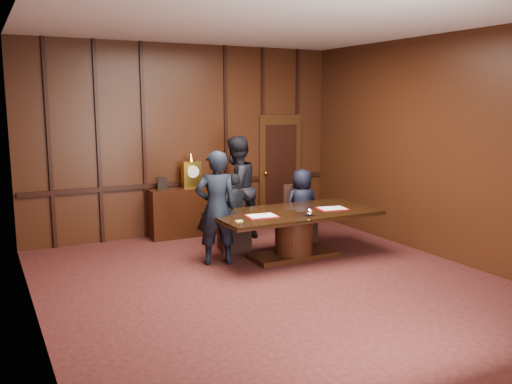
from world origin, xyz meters
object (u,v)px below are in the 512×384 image
conference_table (294,226)px  sideboard (192,209)px  signatory_left (235,212)px  witness_right (236,189)px  signatory_right (302,206)px  witness_left (216,208)px

conference_table → sideboard: bearing=112.6°
signatory_left → witness_right: bearing=-129.3°
conference_table → signatory_right: 1.04m
conference_table → witness_left: 1.30m
conference_table → witness_left: witness_left is taller
signatory_left → witness_left: witness_left is taller
conference_table → signatory_left: bearing=129.1°
sideboard → signatory_left: (0.25, -1.36, 0.17)m
sideboard → signatory_right: (1.55, -1.36, 0.17)m
signatory_right → witness_right: bearing=-27.7°
conference_table → witness_right: witness_right is taller
signatory_right → witness_right: 1.20m
signatory_left → signatory_right: signatory_left is taller
sideboard → witness_right: size_ratio=0.86×
signatory_right → witness_right: size_ratio=0.70×
sideboard → conference_table: bearing=-67.4°
sideboard → witness_right: witness_right is taller
sideboard → witness_left: size_ratio=0.92×
sideboard → witness_right: 1.02m
witness_right → witness_left: bearing=28.9°
conference_table → witness_left: bearing=167.5°
sideboard → witness_left: witness_left is taller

